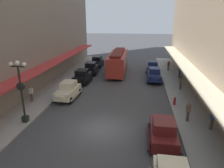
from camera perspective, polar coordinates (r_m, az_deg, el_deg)
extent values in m
plane|color=#424244|center=(16.62, -3.01, -12.35)|extent=(200.00, 200.00, 0.00)
cube|color=#99968E|center=(19.35, -25.70, -9.38)|extent=(3.00, 60.00, 0.15)
cube|color=#99968E|center=(16.97, 23.41, -12.99)|extent=(3.00, 60.00, 0.15)
cube|color=#BF3333|center=(18.63, -28.45, -1.06)|extent=(1.80, 54.00, 0.16)
cube|color=beige|center=(15.93, 26.80, -3.82)|extent=(1.80, 54.00, 0.16)
cube|color=black|center=(32.17, -5.83, 4.19)|extent=(1.87, 3.97, 0.80)
cube|color=black|center=(31.76, -5.96, 5.40)|extent=(1.51, 1.76, 0.70)
cube|color=#8C9EA8|center=(31.76, -5.96, 5.40)|extent=(1.44, 1.73, 0.42)
cube|color=black|center=(34.19, -5.14, 5.13)|extent=(0.95, 0.40, 0.52)
cube|color=black|center=(32.45, -7.46, 3.67)|extent=(0.40, 3.52, 0.12)
cube|color=black|center=(32.08, -4.14, 3.61)|extent=(0.40, 3.52, 0.12)
cylinder|color=black|center=(33.73, -6.70, 4.11)|extent=(0.25, 0.69, 0.68)
cylinder|color=black|center=(33.42, -3.99, 4.07)|extent=(0.25, 0.69, 0.68)
cylinder|color=black|center=(31.15, -7.75, 2.90)|extent=(0.25, 0.69, 0.68)
cylinder|color=black|center=(30.82, -4.82, 2.84)|extent=(0.25, 0.69, 0.68)
cube|color=beige|center=(22.64, -12.18, -2.15)|extent=(1.87, 3.97, 0.80)
cube|color=beige|center=(22.61, -12.07, -0.15)|extent=(1.51, 1.76, 0.70)
cube|color=#8C9EA8|center=(22.61, -12.07, -0.15)|extent=(1.44, 1.72, 0.42)
cube|color=beige|center=(20.81, -14.42, -4.00)|extent=(0.95, 0.40, 0.52)
cube|color=#6D6856|center=(22.41, -9.88, -3.09)|extent=(0.40, 3.52, 0.12)
cube|color=#6D6856|center=(23.12, -14.30, -2.72)|extent=(0.40, 3.52, 0.12)
cylinder|color=black|center=(21.31, -11.49, -4.56)|extent=(0.25, 0.69, 0.68)
cylinder|color=black|center=(21.95, -15.42, -4.18)|extent=(0.25, 0.69, 0.68)
cylinder|color=black|center=(23.68, -9.06, -2.08)|extent=(0.25, 0.69, 0.68)
cylinder|color=black|center=(24.25, -12.66, -1.81)|extent=(0.25, 0.69, 0.68)
cube|color=#19234C|center=(33.47, 11.24, 4.48)|extent=(1.86, 3.97, 0.80)
cube|color=#19234C|center=(33.06, 11.32, 5.65)|extent=(1.51, 1.76, 0.70)
cube|color=#8C9EA8|center=(33.06, 11.32, 5.65)|extent=(1.44, 1.72, 0.42)
cube|color=#19234C|center=(35.54, 11.24, 5.35)|extent=(0.95, 0.40, 0.52)
cube|color=black|center=(33.54, 9.58, 4.05)|extent=(0.39, 3.52, 0.12)
cube|color=black|center=(33.57, 12.83, 3.86)|extent=(0.39, 3.52, 0.12)
cylinder|color=black|center=(34.89, 9.87, 4.44)|extent=(0.25, 0.69, 0.68)
cylinder|color=black|center=(34.91, 12.52, 4.28)|extent=(0.25, 0.69, 0.68)
cylinder|color=black|center=(32.24, 9.77, 3.32)|extent=(0.25, 0.69, 0.68)
cylinder|color=black|center=(32.26, 12.63, 3.15)|extent=(0.25, 0.69, 0.68)
cube|color=black|center=(36.55, -4.26, 5.92)|extent=(1.80, 3.94, 0.80)
cube|color=black|center=(36.64, -4.20, 7.15)|extent=(1.48, 1.73, 0.70)
cube|color=#8C9EA8|center=(36.64, -4.20, 7.15)|extent=(1.41, 1.70, 0.42)
cube|color=black|center=(34.52, -5.10, 5.26)|extent=(0.94, 0.38, 0.52)
cube|color=black|center=(36.41, -2.79, 5.38)|extent=(0.33, 3.51, 0.12)
cube|color=black|center=(36.85, -5.69, 5.47)|extent=(0.33, 3.51, 0.12)
cylinder|color=black|center=(35.16, -3.49, 4.78)|extent=(0.24, 0.69, 0.68)
cylinder|color=black|center=(35.55, -6.04, 4.86)|extent=(0.24, 0.69, 0.68)
cylinder|color=black|center=(37.75, -2.56, 5.72)|extent=(0.24, 0.69, 0.68)
cylinder|color=black|center=(38.12, -4.95, 5.79)|extent=(0.24, 0.69, 0.68)
cube|color=#19234C|center=(28.67, 11.65, 2.19)|extent=(1.79, 3.94, 0.80)
cube|color=#19234C|center=(28.72, 11.71, 3.76)|extent=(1.48, 1.73, 0.70)
cube|color=#8C9EA8|center=(28.72, 11.71, 3.76)|extent=(1.41, 1.70, 0.42)
cube|color=#19234C|center=(26.62, 11.99, 1.04)|extent=(0.94, 0.38, 0.52)
cube|color=black|center=(28.86, 13.49, 1.50)|extent=(0.32, 3.51, 0.12)
cube|color=black|center=(28.69, 9.72, 1.65)|extent=(0.32, 3.51, 0.12)
cylinder|color=black|center=(27.57, 13.48, 0.55)|extent=(0.24, 0.68, 0.68)
cylinder|color=black|center=(27.42, 10.13, 0.67)|extent=(0.24, 0.68, 0.68)
cylinder|color=black|center=(30.17, 12.94, 2.10)|extent=(0.24, 0.68, 0.68)
cylinder|color=black|center=(30.03, 9.87, 2.22)|extent=(0.24, 0.68, 0.68)
cube|color=#591919|center=(15.08, 13.99, -13.09)|extent=(1.74, 3.92, 0.80)
cube|color=#591919|center=(14.49, 14.30, -11.06)|extent=(1.46, 1.71, 0.70)
cube|color=#8C9EA8|center=(14.49, 14.30, -11.06)|extent=(1.39, 1.68, 0.42)
cube|color=#591919|center=(16.91, 13.42, -9.24)|extent=(0.94, 0.37, 0.52)
cube|color=black|center=(15.17, 10.22, -14.02)|extent=(0.28, 3.51, 0.12)
cube|color=black|center=(15.37, 17.53, -14.18)|extent=(0.28, 3.51, 0.12)
cylinder|color=black|center=(16.39, 10.63, -11.75)|extent=(0.23, 0.68, 0.68)
cylinder|color=black|center=(16.55, 16.34, -11.91)|extent=(0.23, 0.68, 0.68)
cylinder|color=black|center=(14.09, 10.90, -17.25)|extent=(0.23, 0.68, 0.68)
cylinder|color=black|center=(14.27, 17.70, -17.34)|extent=(0.23, 0.68, 0.68)
cube|color=black|center=(27.78, -8.18, 1.87)|extent=(1.76, 3.93, 0.80)
cube|color=black|center=(27.36, -8.40, 3.23)|extent=(1.47, 1.72, 0.70)
cube|color=#8C9EA8|center=(27.36, -8.40, 3.23)|extent=(1.39, 1.69, 0.42)
cube|color=black|center=(29.73, -6.99, 3.10)|extent=(0.94, 0.37, 0.52)
cube|color=black|center=(28.16, -10.00, 1.32)|extent=(0.30, 3.51, 0.12)
cube|color=black|center=(27.61, -6.27, 1.15)|extent=(0.30, 3.51, 0.12)
cylinder|color=black|center=(29.38, -8.88, 1.92)|extent=(0.23, 0.68, 0.68)
cylinder|color=black|center=(28.93, -5.83, 1.79)|extent=(0.23, 0.68, 0.68)
cylinder|color=black|center=(26.91, -10.63, 0.31)|extent=(0.23, 0.68, 0.68)
cylinder|color=black|center=(26.42, -7.33, 0.15)|extent=(0.23, 0.68, 0.68)
cube|color=#A52D23|center=(32.05, 1.63, 6.08)|extent=(2.65, 9.64, 2.70)
cube|color=#5B1913|center=(31.77, 1.66, 8.78)|extent=(1.64, 8.66, 0.36)
cube|color=#8C9EA8|center=(31.95, 1.64, 6.91)|extent=(2.67, 8.87, 0.95)
cube|color=black|center=(35.19, 2.08, 4.58)|extent=(2.02, 1.23, 0.40)
cube|color=black|center=(29.64, 1.05, 2.00)|extent=(2.02, 1.23, 0.40)
cube|color=black|center=(18.64, -22.97, -8.92)|extent=(0.44, 0.44, 0.50)
cylinder|color=black|center=(17.76, -23.89, -2.12)|extent=(0.16, 0.16, 4.20)
cube|color=black|center=(17.20, -24.78, 4.47)|extent=(1.10, 0.10, 0.10)
sphere|color=white|center=(17.47, -26.38, 5.04)|extent=(0.32, 0.32, 0.32)
sphere|color=white|center=(16.88, -23.28, 5.05)|extent=(0.32, 0.32, 0.32)
sphere|color=white|center=(17.15, -24.90, 5.37)|extent=(0.36, 0.36, 0.36)
cylinder|color=black|center=(17.61, -24.10, -0.59)|extent=(0.64, 0.18, 0.64)
cylinder|color=silver|center=(17.69, -23.93, -0.49)|extent=(0.56, 0.02, 0.56)
cylinder|color=#B21E19|center=(21.18, 17.04, -4.69)|extent=(0.24, 0.24, 0.70)
sphere|color=#B21E19|center=(21.05, 17.13, -3.76)|extent=(0.20, 0.20, 0.20)
cylinder|color=#4C4238|center=(17.77, 25.94, -10.07)|extent=(0.24, 0.24, 0.85)
cube|color=#3F598C|center=(17.47, 26.26, -8.02)|extent=(0.36, 0.22, 0.56)
sphere|color=tan|center=(17.31, 26.44, -6.82)|extent=(0.22, 0.22, 0.22)
cylinder|color=#4C4238|center=(22.65, -21.48, -3.47)|extent=(0.24, 0.24, 0.85)
cube|color=white|center=(22.42, -21.68, -1.79)|extent=(0.36, 0.22, 0.56)
sphere|color=#9E7051|center=(22.30, -21.80, -0.83)|extent=(0.22, 0.22, 0.22)
cylinder|color=#2D2D33|center=(30.58, 18.29, 2.31)|extent=(0.24, 0.24, 0.85)
cube|color=#3F598C|center=(30.41, 18.42, 3.58)|extent=(0.36, 0.22, 0.56)
sphere|color=#9E7051|center=(30.32, 18.49, 4.31)|extent=(0.22, 0.22, 0.22)
cylinder|color=#4C4238|center=(18.36, 20.33, -8.39)|extent=(0.24, 0.24, 0.85)
cube|color=#8C6647|center=(18.07, 20.57, -6.39)|extent=(0.36, 0.22, 0.56)
sphere|color=#9E7051|center=(17.92, 20.71, -5.22)|extent=(0.22, 0.22, 0.22)
cylinder|color=#4C4238|center=(34.54, 15.42, 4.31)|extent=(0.24, 0.24, 0.85)
cube|color=maroon|center=(34.38, 15.51, 5.45)|extent=(0.36, 0.22, 0.56)
sphere|color=#9E7051|center=(34.30, 15.57, 6.10)|extent=(0.22, 0.22, 0.22)
cylinder|color=#4C4238|center=(25.86, 18.55, -0.53)|extent=(0.24, 0.24, 0.85)
cube|color=#8C6647|center=(25.66, 18.71, 0.97)|extent=(0.36, 0.22, 0.56)
sphere|color=brown|center=(25.55, 18.80, 1.82)|extent=(0.22, 0.22, 0.22)
cylinder|color=black|center=(25.52, 18.82, 2.08)|extent=(0.28, 0.28, 0.04)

